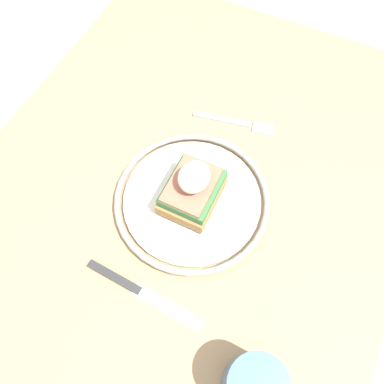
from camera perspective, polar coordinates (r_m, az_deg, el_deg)
ground_plane at (r=1.29m, az=-1.69°, el=-16.20°), size 6.00×6.00×0.00m
dining_table at (r=0.71m, az=-2.99°, el=-7.40°), size 1.03×0.70×0.72m
plate at (r=0.60m, az=-0.00°, el=-1.16°), size 0.25×0.25×0.02m
sandwich at (r=0.57m, az=0.08°, el=0.54°), size 0.10×0.08×0.08m
fork at (r=0.69m, az=7.07°, el=10.34°), size 0.04×0.14×0.00m
knife at (r=0.57m, az=-8.76°, el=-14.32°), size 0.02×0.19×0.01m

